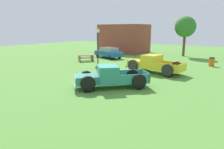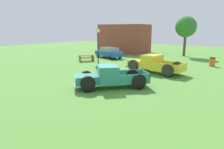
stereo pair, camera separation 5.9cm
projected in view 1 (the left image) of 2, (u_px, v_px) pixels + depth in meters
The scene contains 9 objects.
ground_plane at pixel (111, 84), 14.74m from camera, with size 80.00×80.00×0.00m, color #548C38.
pickup_truck_foreground at pixel (107, 77), 13.78m from camera, with size 4.74×4.71×1.51m.
pickup_truck_behind_left at pixel (151, 64), 18.79m from camera, with size 5.46×2.64×1.61m.
sedan_distant_b at pixel (108, 52), 28.13m from camera, with size 4.65×3.06×1.44m.
lamp_post_near at pixel (98, 48), 20.13m from camera, with size 0.36×0.36×4.00m.
picnic_table at pixel (86, 57), 25.35m from camera, with size 2.28×2.33×0.78m.
trash_can at pixel (212, 62), 21.89m from camera, with size 0.59×0.59×0.95m.
oak_tree_east at pixel (185, 27), 29.30m from camera, with size 2.98×2.98×5.71m.
brick_pavilion at pixel (124, 39), 34.81m from camera, with size 7.52×5.14×4.64m.
Camera 1 is at (8.02, -11.76, 3.89)m, focal length 32.88 mm.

